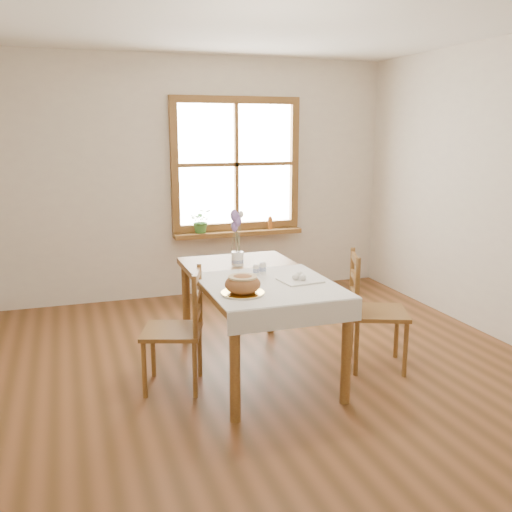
{
  "coord_description": "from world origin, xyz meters",
  "views": [
    {
      "loc": [
        -1.33,
        -3.65,
        1.82
      ],
      "look_at": [
        0.0,
        0.3,
        0.9
      ],
      "focal_mm": 40.0,
      "sensor_mm": 36.0,
      "label": 1
    }
  ],
  "objects_px": {
    "chair_left": "(172,329)",
    "chair_right": "(379,311)",
    "bread_plate": "(243,293)",
    "dining_table": "(256,286)",
    "flower_vase": "(237,260)"
  },
  "relations": [
    {
      "from": "chair_left",
      "to": "chair_right",
      "type": "bearing_deg",
      "value": 103.2
    },
    {
      "from": "chair_right",
      "to": "bread_plate",
      "type": "distance_m",
      "value": 1.23
    },
    {
      "from": "dining_table",
      "to": "chair_left",
      "type": "xyz_separation_m",
      "value": [
        -0.67,
        -0.11,
        -0.23
      ]
    },
    {
      "from": "chair_right",
      "to": "bread_plate",
      "type": "height_order",
      "value": "chair_right"
    },
    {
      "from": "dining_table",
      "to": "bread_plate",
      "type": "xyz_separation_m",
      "value": [
        -0.26,
        -0.48,
        0.1
      ]
    },
    {
      "from": "dining_table",
      "to": "flower_vase",
      "type": "height_order",
      "value": "flower_vase"
    },
    {
      "from": "dining_table",
      "to": "flower_vase",
      "type": "bearing_deg",
      "value": 97.64
    },
    {
      "from": "dining_table",
      "to": "chair_right",
      "type": "distance_m",
      "value": 0.97
    },
    {
      "from": "chair_left",
      "to": "bread_plate",
      "type": "height_order",
      "value": "chair_left"
    },
    {
      "from": "bread_plate",
      "to": "flower_vase",
      "type": "bearing_deg",
      "value": 75.48
    },
    {
      "from": "flower_vase",
      "to": "dining_table",
      "type": "bearing_deg",
      "value": -82.36
    },
    {
      "from": "flower_vase",
      "to": "bread_plate",
      "type": "bearing_deg",
      "value": -104.52
    },
    {
      "from": "flower_vase",
      "to": "chair_left",
      "type": "bearing_deg",
      "value": -144.42
    },
    {
      "from": "chair_left",
      "to": "chair_right",
      "type": "relative_size",
      "value": 0.96
    },
    {
      "from": "flower_vase",
      "to": "chair_right",
      "type": "bearing_deg",
      "value": -31.89
    }
  ]
}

